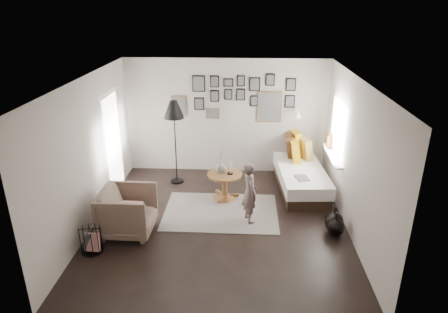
{
  "coord_description": "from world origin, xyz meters",
  "views": [
    {
      "loc": [
        0.39,
        -6.25,
        3.8
      ],
      "look_at": [
        0.05,
        0.5,
        1.1
      ],
      "focal_mm": 32.0,
      "sensor_mm": 36.0,
      "label": 1
    }
  ],
  "objects_px": {
    "armchair": "(128,212)",
    "magazine_basket": "(91,240)",
    "child": "(250,193)",
    "daybed": "(300,172)",
    "floor_lamp": "(174,113)",
    "demijohn_large": "(334,222)",
    "vase": "(221,166)",
    "pedestal_table": "(225,187)",
    "demijohn_small": "(336,227)"
  },
  "relations": [
    {
      "from": "demijohn_small",
      "to": "child",
      "type": "xyz_separation_m",
      "value": [
        -1.47,
        0.41,
        0.41
      ]
    },
    {
      "from": "vase",
      "to": "child",
      "type": "height_order",
      "value": "child"
    },
    {
      "from": "demijohn_large",
      "to": "child",
      "type": "relative_size",
      "value": 0.43
    },
    {
      "from": "demijohn_large",
      "to": "child",
      "type": "distance_m",
      "value": 1.54
    },
    {
      "from": "floor_lamp",
      "to": "demijohn_large",
      "type": "distance_m",
      "value": 3.84
    },
    {
      "from": "daybed",
      "to": "child",
      "type": "bearing_deg",
      "value": -129.69
    },
    {
      "from": "pedestal_table",
      "to": "armchair",
      "type": "xyz_separation_m",
      "value": [
        -1.59,
        -1.34,
        0.15
      ]
    },
    {
      "from": "vase",
      "to": "demijohn_large",
      "type": "height_order",
      "value": "vase"
    },
    {
      "from": "pedestal_table",
      "to": "armchair",
      "type": "relative_size",
      "value": 0.78
    },
    {
      "from": "daybed",
      "to": "demijohn_small",
      "type": "distance_m",
      "value": 1.96
    },
    {
      "from": "daybed",
      "to": "floor_lamp",
      "type": "height_order",
      "value": "floor_lamp"
    },
    {
      "from": "magazine_basket",
      "to": "child",
      "type": "bearing_deg",
      "value": 23.03
    },
    {
      "from": "armchair",
      "to": "floor_lamp",
      "type": "distance_m",
      "value": 2.43
    },
    {
      "from": "daybed",
      "to": "child",
      "type": "xyz_separation_m",
      "value": [
        -1.09,
        -1.51,
        0.26
      ]
    },
    {
      "from": "pedestal_table",
      "to": "floor_lamp",
      "type": "relative_size",
      "value": 0.38
    },
    {
      "from": "pedestal_table",
      "to": "magazine_basket",
      "type": "relative_size",
      "value": 1.67
    },
    {
      "from": "vase",
      "to": "demijohn_small",
      "type": "xyz_separation_m",
      "value": [
        2.04,
        -1.28,
        -0.53
      ]
    },
    {
      "from": "magazine_basket",
      "to": "pedestal_table",
      "type": "bearing_deg",
      "value": 43.42
    },
    {
      "from": "vase",
      "to": "magazine_basket",
      "type": "height_order",
      "value": "vase"
    },
    {
      "from": "demijohn_small",
      "to": "floor_lamp",
      "type": "bearing_deg",
      "value": 146.79
    },
    {
      "from": "pedestal_table",
      "to": "daybed",
      "type": "bearing_deg",
      "value": 22.56
    },
    {
      "from": "armchair",
      "to": "vase",
      "type": "bearing_deg",
      "value": -47.27
    },
    {
      "from": "vase",
      "to": "armchair",
      "type": "bearing_deg",
      "value": -138.05
    },
    {
      "from": "pedestal_table",
      "to": "floor_lamp",
      "type": "height_order",
      "value": "floor_lamp"
    },
    {
      "from": "vase",
      "to": "daybed",
      "type": "height_order",
      "value": "vase"
    },
    {
      "from": "pedestal_table",
      "to": "magazine_basket",
      "type": "xyz_separation_m",
      "value": [
        -2.04,
        -1.93,
        -0.05
      ]
    },
    {
      "from": "vase",
      "to": "armchair",
      "type": "distance_m",
      "value": 2.05
    },
    {
      "from": "magazine_basket",
      "to": "demijohn_small",
      "type": "xyz_separation_m",
      "value": [
        4.0,
        0.67,
        -0.04
      ]
    },
    {
      "from": "pedestal_table",
      "to": "vase",
      "type": "distance_m",
      "value": 0.45
    },
    {
      "from": "magazine_basket",
      "to": "demijohn_small",
      "type": "distance_m",
      "value": 4.05
    },
    {
      "from": "pedestal_table",
      "to": "daybed",
      "type": "relative_size",
      "value": 0.31
    },
    {
      "from": "armchair",
      "to": "demijohn_small",
      "type": "bearing_deg",
      "value": -88.01
    },
    {
      "from": "pedestal_table",
      "to": "daybed",
      "type": "distance_m",
      "value": 1.71
    },
    {
      "from": "magazine_basket",
      "to": "demijohn_small",
      "type": "height_order",
      "value": "demijohn_small"
    },
    {
      "from": "magazine_basket",
      "to": "child",
      "type": "distance_m",
      "value": 2.77
    },
    {
      "from": "pedestal_table",
      "to": "demijohn_small",
      "type": "distance_m",
      "value": 2.33
    },
    {
      "from": "daybed",
      "to": "child",
      "type": "height_order",
      "value": "child"
    },
    {
      "from": "pedestal_table",
      "to": "floor_lamp",
      "type": "xyz_separation_m",
      "value": [
        -1.09,
        0.73,
        1.33
      ]
    },
    {
      "from": "pedestal_table",
      "to": "demijohn_large",
      "type": "relative_size",
      "value": 1.43
    },
    {
      "from": "vase",
      "to": "demijohn_small",
      "type": "height_order",
      "value": "vase"
    },
    {
      "from": "child",
      "to": "demijohn_small",
      "type": "bearing_deg",
      "value": -125.55
    },
    {
      "from": "demijohn_large",
      "to": "vase",
      "type": "bearing_deg",
      "value": 150.19
    },
    {
      "from": "armchair",
      "to": "child",
      "type": "distance_m",
      "value": 2.14
    },
    {
      "from": "child",
      "to": "daybed",
      "type": "bearing_deg",
      "value": -55.88
    },
    {
      "from": "magazine_basket",
      "to": "child",
      "type": "height_order",
      "value": "child"
    },
    {
      "from": "daybed",
      "to": "demijohn_small",
      "type": "relative_size",
      "value": 5.0
    },
    {
      "from": "daybed",
      "to": "armchair",
      "type": "xyz_separation_m",
      "value": [
        -3.17,
        -1.99,
        0.09
      ]
    },
    {
      "from": "vase",
      "to": "magazine_basket",
      "type": "distance_m",
      "value": 2.81
    },
    {
      "from": "armchair",
      "to": "magazine_basket",
      "type": "distance_m",
      "value": 0.77
    },
    {
      "from": "daybed",
      "to": "floor_lamp",
      "type": "relative_size",
      "value": 1.21
    }
  ]
}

